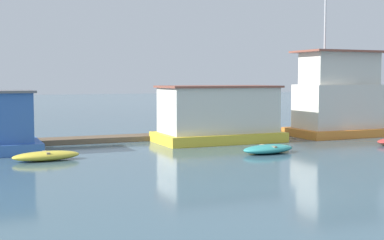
# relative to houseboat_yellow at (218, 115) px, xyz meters

# --- Properties ---
(ground_plane) EXTENTS (200.00, 200.00, 0.00)m
(ground_plane) POSITION_rel_houseboat_yellow_xyz_m (-2.05, 0.11, -1.57)
(ground_plane) COLOR #426070
(dock_walkway) EXTENTS (33.80, 1.66, 0.30)m
(dock_walkway) POSITION_rel_houseboat_yellow_xyz_m (-2.05, 2.65, -1.42)
(dock_walkway) COLOR brown
(dock_walkway) RESTS_ON ground_plane
(houseboat_yellow) EXTENTS (7.22, 3.91, 3.29)m
(houseboat_yellow) POSITION_rel_houseboat_yellow_xyz_m (0.00, 0.00, 0.00)
(houseboat_yellow) COLOR gold
(houseboat_yellow) RESTS_ON ground_plane
(houseboat_orange) EXTENTS (6.19, 3.81, 8.93)m
(houseboat_orange) POSITION_rel_houseboat_yellow_xyz_m (8.59, -0.11, 0.86)
(houseboat_orange) COLOR orange
(houseboat_orange) RESTS_ON ground_plane
(dinghy_yellow) EXTENTS (3.08, 1.31, 0.43)m
(dinghy_yellow) POSITION_rel_houseboat_yellow_xyz_m (-10.32, -3.53, -1.35)
(dinghy_yellow) COLOR yellow
(dinghy_yellow) RESTS_ON ground_plane
(dinghy_teal) EXTENTS (3.09, 1.80, 0.43)m
(dinghy_teal) POSITION_rel_houseboat_yellow_xyz_m (0.12, -5.40, -1.36)
(dinghy_teal) COLOR teal
(dinghy_teal) RESTS_ON ground_plane
(mooring_post_near_right) EXTENTS (0.26, 0.26, 1.78)m
(mooring_post_near_right) POSITION_rel_houseboat_yellow_xyz_m (0.11, 1.57, -0.68)
(mooring_post_near_right) COLOR #846B4C
(mooring_post_near_right) RESTS_ON ground_plane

